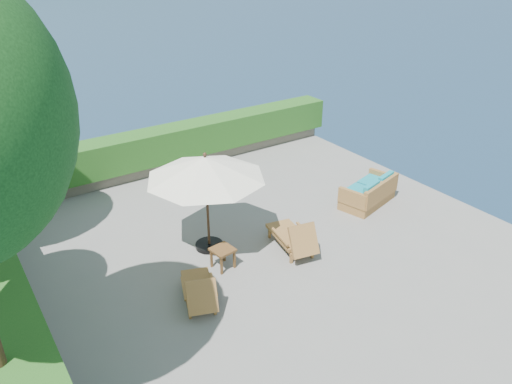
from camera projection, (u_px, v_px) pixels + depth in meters
ground at (264, 248)px, 11.97m from camera, size 12.00×12.00×0.00m
foundation at (264, 300)px, 12.68m from camera, size 12.00×12.00×3.00m
ocean at (263, 343)px, 13.33m from camera, size 600.00×600.00×0.00m
planter_wall_far at (165, 164)px, 16.04m from camera, size 12.00×0.60×0.36m
planter_wall_left at (13, 335)px, 9.11m from camera, size 0.60×12.00×0.36m
hedge_far at (163, 144)px, 15.73m from camera, size 12.40×0.90×1.00m
hedge_left at (4, 306)px, 8.81m from camera, size 0.90×12.40×1.00m
patio_umbrella at (205, 168)px, 11.08m from camera, size 2.93×2.93×2.46m
lounge_left at (199, 290)px, 10.02m from camera, size 1.04×1.55×0.83m
lounge_right at (293, 237)px, 11.73m from camera, size 0.93×1.68×0.91m
side_table at (223, 252)px, 11.10m from camera, size 0.53×0.53×0.50m
wicker_loveseat at (369, 193)px, 13.84m from camera, size 1.90×1.30×0.85m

